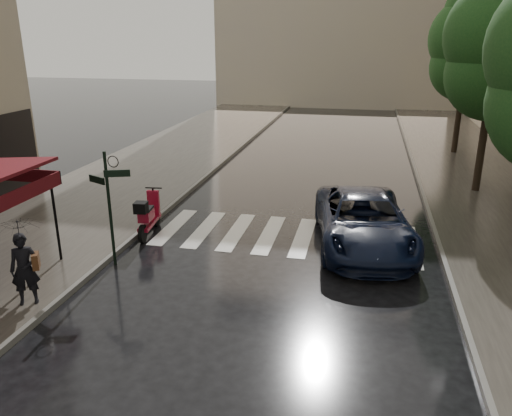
% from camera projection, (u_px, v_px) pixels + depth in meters
% --- Properties ---
extents(ground, '(120.00, 120.00, 0.00)m').
position_uv_depth(ground, '(100.00, 330.00, 10.42)').
color(ground, black).
rests_on(ground, ground).
extents(sidewalk_near, '(6.00, 60.00, 0.12)m').
position_uv_depth(sidewalk_near, '(143.00, 172.00, 22.39)').
color(sidewalk_near, '#38332D').
rests_on(sidewalk_near, ground).
extents(sidewalk_far, '(5.50, 60.00, 0.12)m').
position_uv_depth(sidewalk_far, '(496.00, 193.00, 19.38)').
color(sidewalk_far, '#38332D').
rests_on(sidewalk_far, ground).
extents(curb_near, '(0.12, 60.00, 0.16)m').
position_uv_depth(curb_near, '(208.00, 175.00, 21.77)').
color(curb_near, '#595651').
rests_on(curb_near, ground).
extents(curb_far, '(0.12, 60.00, 0.16)m').
position_uv_depth(curb_far, '(421.00, 188.00, 19.95)').
color(curb_far, '#595651').
rests_on(curb_far, ground).
extents(crosswalk, '(7.85, 3.20, 0.01)m').
position_uv_depth(crosswalk, '(286.00, 236.00, 15.35)').
color(crosswalk, silver).
rests_on(crosswalk, ground).
extents(signpost, '(1.17, 0.29, 3.10)m').
position_uv_depth(signpost, '(109.00, 200.00, 12.83)').
color(signpost, black).
rests_on(signpost, ground).
extents(tree_mid, '(3.80, 3.80, 8.34)m').
position_uv_depth(tree_mid, '(497.00, 43.00, 17.73)').
color(tree_mid, black).
rests_on(tree_mid, sidewalk_far).
extents(tree_far, '(3.80, 3.80, 8.16)m').
position_uv_depth(tree_far, '(468.00, 44.00, 24.20)').
color(tree_far, black).
rests_on(tree_far, sidewalk_far).
extents(pedestrian_with_umbrella, '(1.35, 1.36, 2.45)m').
position_uv_depth(pedestrian_with_umbrella, '(19.00, 236.00, 10.74)').
color(pedestrian_with_umbrella, black).
rests_on(pedestrian_with_umbrella, sidewalk_near).
extents(scooter, '(0.63, 1.98, 1.30)m').
position_uv_depth(scooter, '(148.00, 216.00, 15.27)').
color(scooter, black).
rests_on(scooter, ground).
extents(parked_car, '(3.34, 5.83, 1.53)m').
position_uv_depth(parked_car, '(363.00, 221.00, 14.41)').
color(parked_car, black).
rests_on(parked_car, ground).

